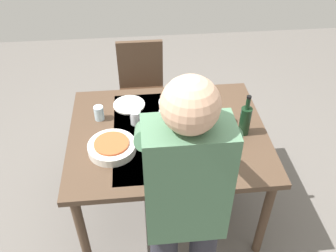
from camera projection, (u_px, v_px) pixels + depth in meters
ground_plane at (168, 204)px, 2.90m from camera, size 6.00×6.00×0.00m
dining_table at (168, 140)px, 2.47m from camera, size 1.31×1.06×0.76m
chair_near at (142, 86)px, 3.25m from camera, size 0.40×0.40×0.91m
person_server at (185, 209)px, 1.68m from camera, size 0.42×0.61×1.69m
wine_bottle at (245, 120)px, 2.34m from camera, size 0.07×0.07×0.30m
wine_glass_left at (145, 124)px, 2.31m from camera, size 0.07×0.07×0.15m
water_cup_near_left at (225, 117)px, 2.47m from camera, size 0.08×0.08×0.09m
water_cup_near_right at (99, 113)px, 2.49m from camera, size 0.07×0.07×0.10m
water_cup_far_left at (136, 117)px, 2.45m from camera, size 0.07×0.07×0.10m
water_cup_far_right at (164, 117)px, 2.45m from camera, size 0.07×0.07×0.11m
serving_bowl_pasta at (112, 147)px, 2.26m from camera, size 0.30×0.30×0.07m
dinner_plate_near at (174, 102)px, 2.66m from camera, size 0.23×0.23×0.01m
dinner_plate_far at (129, 105)px, 2.64m from camera, size 0.23×0.23×0.01m
table_fork at (196, 152)px, 2.27m from camera, size 0.03×0.18×0.00m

